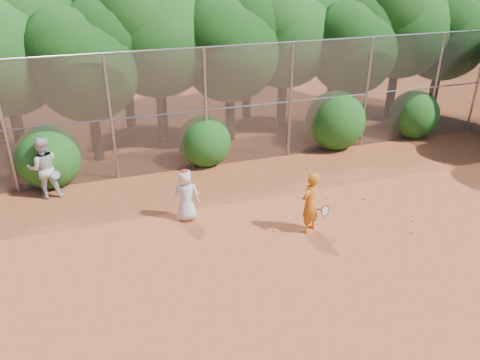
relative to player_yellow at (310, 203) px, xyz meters
name	(u,v)px	position (x,y,z in m)	size (l,w,h in m)	color
ground	(312,259)	(-0.45, -1.16, -0.84)	(80.00, 80.00, 0.00)	#A44925
fence_back	(232,106)	(-0.57, 4.84, 1.21)	(20.05, 0.09, 4.03)	gray
tree_1	(0,39)	(-7.39, 7.38, 3.32)	(4.64, 4.03, 6.35)	black
tree_2	(86,57)	(-4.90, 6.67, 2.74)	(3.99, 3.47, 5.47)	black
tree_3	(157,23)	(-2.39, 7.68, 3.55)	(4.89, 4.26, 6.70)	black
tree_4	(230,40)	(0.10, 7.07, 2.92)	(4.19, 3.64, 5.73)	black
tree_5	(286,26)	(2.61, 7.88, 3.21)	(4.51, 3.92, 6.17)	black
tree_6	(355,42)	(5.10, 6.87, 2.63)	(3.86, 3.36, 5.29)	black
tree_7	(403,15)	(7.61, 7.48, 3.44)	(4.77, 4.14, 6.53)	black
tree_8	(446,26)	(9.60, 7.17, 2.97)	(4.25, 3.70, 5.82)	black
tree_10	(121,10)	(-3.38, 9.88, 3.79)	(5.15, 4.48, 7.06)	black
tree_11	(248,18)	(1.61, 9.48, 3.32)	(4.64, 4.03, 6.35)	black
tree_12	(339,4)	(6.11, 10.08, 3.67)	(5.02, 4.37, 6.88)	black
bush_0	(48,154)	(-6.45, 5.14, 0.16)	(2.00, 2.00, 2.00)	#154E13
bush_1	(205,139)	(-1.45, 5.14, 0.06)	(1.80, 1.80, 1.80)	#154E13
bush_2	(336,118)	(3.55, 5.14, 0.26)	(2.20, 2.20, 2.20)	#154E13
bush_3	(415,112)	(7.05, 5.14, 0.11)	(1.90, 1.90, 1.90)	#154E13
player_yellow	(310,203)	(0.00, 0.00, 0.00)	(0.88, 0.67, 1.69)	#C96E17
player_teen	(186,195)	(-2.90, 1.62, -0.09)	(0.82, 0.63, 1.51)	silver
player_white	(44,168)	(-6.54, 4.24, 0.10)	(0.92, 0.76, 1.88)	silver
ball_0	(364,199)	(2.34, 1.01, -0.81)	(0.07, 0.07, 0.07)	#B6D626
ball_1	(327,198)	(1.32, 1.44, -0.81)	(0.07, 0.07, 0.07)	#B6D626
ball_2	(412,232)	(2.52, -0.99, -0.81)	(0.07, 0.07, 0.07)	#B6D626
ball_3	(413,220)	(2.93, -0.49, -0.81)	(0.07, 0.07, 0.07)	#B6D626
ball_4	(275,231)	(-0.85, 0.23, -0.81)	(0.07, 0.07, 0.07)	#B6D626
ball_5	(308,168)	(1.71, 3.49, -0.81)	(0.07, 0.07, 0.07)	#B6D626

